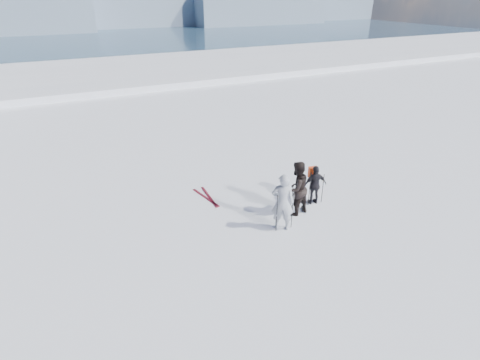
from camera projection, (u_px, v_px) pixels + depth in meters
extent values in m
plane|color=white|center=(110.00, 143.00, 67.30)|extent=(220.00, 208.01, 71.62)
cube|color=white|center=(140.00, 138.00, 38.31)|extent=(180.00, 16.00, 14.00)
plane|color=navy|center=(59.00, 50.00, 257.02)|extent=(820.00, 820.00, 0.00)
cube|color=slate|center=(0.00, 11.00, 352.74)|extent=(160.00, 80.00, 38.00)
cube|color=slate|center=(141.00, 1.00, 428.46)|extent=(140.00, 80.00, 52.00)
cube|color=slate|center=(253.00, 5.00, 458.16)|extent=(160.00, 80.00, 40.00)
cube|color=slate|center=(318.00, 6.00, 531.04)|extent=(130.00, 80.00, 32.00)
imported|color=#A0A4AE|center=(283.00, 202.00, 11.98)|extent=(0.87, 0.79, 1.99)
imported|color=black|center=(296.00, 188.00, 12.83)|extent=(1.07, 0.90, 1.97)
imported|color=black|center=(315.00, 185.00, 13.55)|extent=(0.93, 0.53, 1.50)
cube|color=#F74917|center=(314.00, 158.00, 13.33)|extent=(0.35, 0.24, 0.41)
cylinder|color=black|center=(277.00, 213.00, 12.00)|extent=(0.02, 0.02, 1.32)
cylinder|color=black|center=(292.00, 211.00, 12.17)|extent=(0.02, 0.02, 1.30)
cylinder|color=black|center=(292.00, 201.00, 12.79)|extent=(0.02, 0.02, 1.26)
cylinder|color=black|center=(303.00, 197.00, 13.06)|extent=(0.02, 0.02, 1.19)
cylinder|color=black|center=(310.00, 189.00, 13.46)|extent=(0.02, 0.02, 1.32)
cylinder|color=black|center=(323.00, 188.00, 13.68)|extent=(0.02, 0.02, 1.15)
cube|color=black|center=(206.00, 198.00, 14.21)|extent=(0.46, 1.68, 0.03)
cube|color=black|center=(209.00, 197.00, 14.27)|extent=(0.16, 1.70, 0.03)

